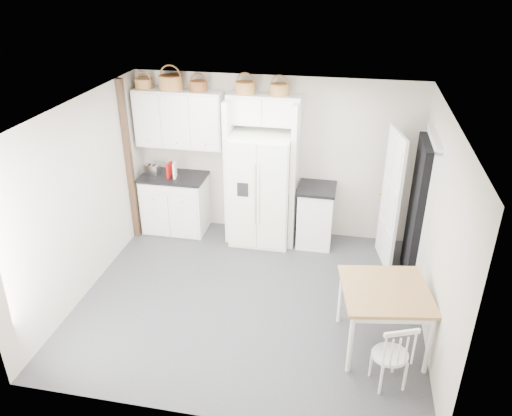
# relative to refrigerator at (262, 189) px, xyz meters

# --- Properties ---
(floor) EXTENTS (4.50, 4.50, 0.00)m
(floor) POSITION_rel_refrigerator_xyz_m (0.15, -1.64, -0.90)
(floor) COLOR #33343B
(floor) RESTS_ON ground
(ceiling) EXTENTS (4.50, 4.50, 0.00)m
(ceiling) POSITION_rel_refrigerator_xyz_m (0.15, -1.64, 1.70)
(ceiling) COLOR white
(ceiling) RESTS_ON wall_back
(wall_back) EXTENTS (4.50, 0.00, 4.50)m
(wall_back) POSITION_rel_refrigerator_xyz_m (0.15, 0.36, 0.40)
(wall_back) COLOR beige
(wall_back) RESTS_ON floor
(wall_left) EXTENTS (0.00, 4.00, 4.00)m
(wall_left) POSITION_rel_refrigerator_xyz_m (-2.10, -1.64, 0.40)
(wall_left) COLOR beige
(wall_left) RESTS_ON floor
(wall_right) EXTENTS (0.00, 4.00, 4.00)m
(wall_right) POSITION_rel_refrigerator_xyz_m (2.40, -1.64, 0.40)
(wall_right) COLOR beige
(wall_right) RESTS_ON floor
(refrigerator) EXTENTS (0.93, 0.75, 1.80)m
(refrigerator) POSITION_rel_refrigerator_xyz_m (0.00, 0.00, 0.00)
(refrigerator) COLOR white
(refrigerator) RESTS_ON floor
(base_cab_left) EXTENTS (1.02, 0.64, 0.94)m
(base_cab_left) POSITION_rel_refrigerator_xyz_m (-1.47, 0.06, -0.43)
(base_cab_left) COLOR white
(base_cab_left) RESTS_ON floor
(base_cab_right) EXTENTS (0.54, 0.64, 0.94)m
(base_cab_right) POSITION_rel_refrigerator_xyz_m (0.87, 0.06, -0.43)
(base_cab_right) COLOR white
(base_cab_right) RESTS_ON floor
(dining_table) EXTENTS (1.12, 1.12, 0.81)m
(dining_table) POSITION_rel_refrigerator_xyz_m (1.85, -2.23, -0.49)
(dining_table) COLOR brown
(dining_table) RESTS_ON floor
(windsor_chair) EXTENTS (0.49, 0.47, 0.79)m
(windsor_chair) POSITION_rel_refrigerator_xyz_m (1.92, -2.82, -0.50)
(windsor_chair) COLOR white
(windsor_chair) RESTS_ON floor
(counter_left) EXTENTS (1.06, 0.69, 0.04)m
(counter_left) POSITION_rel_refrigerator_xyz_m (-1.47, 0.06, 0.07)
(counter_left) COLOR black
(counter_left) RESTS_ON base_cab_left
(counter_right) EXTENTS (0.58, 0.69, 0.04)m
(counter_right) POSITION_rel_refrigerator_xyz_m (0.87, 0.06, 0.06)
(counter_right) COLOR black
(counter_right) RESTS_ON base_cab_right
(toaster) EXTENTS (0.27, 0.18, 0.17)m
(toaster) POSITION_rel_refrigerator_xyz_m (-1.81, 0.00, 0.17)
(toaster) COLOR silver
(toaster) RESTS_ON counter_left
(cookbook_red) EXTENTS (0.06, 0.17, 0.25)m
(cookbook_red) POSITION_rel_refrigerator_xyz_m (-1.50, -0.02, 0.21)
(cookbook_red) COLOR #9F0C0B
(cookbook_red) RESTS_ON counter_left
(cookbook_cream) EXTENTS (0.06, 0.17, 0.25)m
(cookbook_cream) POSITION_rel_refrigerator_xyz_m (-1.41, -0.02, 0.21)
(cookbook_cream) COLOR silver
(cookbook_cream) RESTS_ON counter_left
(basket_upper_a) EXTENTS (0.26, 0.26, 0.15)m
(basket_upper_a) POSITION_rel_refrigerator_xyz_m (-1.89, 0.19, 1.53)
(basket_upper_a) COLOR olive
(basket_upper_a) RESTS_ON upper_cabinet
(basket_upper_b) EXTENTS (0.36, 0.36, 0.21)m
(basket_upper_b) POSITION_rel_refrigerator_xyz_m (-1.44, 0.19, 1.56)
(basket_upper_b) COLOR olive
(basket_upper_b) RESTS_ON upper_cabinet
(basket_upper_c) EXTENTS (0.27, 0.27, 0.15)m
(basket_upper_c) POSITION_rel_refrigerator_xyz_m (-1.01, 0.19, 1.53)
(basket_upper_c) COLOR brown
(basket_upper_c) RESTS_ON upper_cabinet
(basket_bridge_a) EXTENTS (0.30, 0.30, 0.17)m
(basket_bridge_a) POSITION_rel_refrigerator_xyz_m (-0.29, 0.19, 1.54)
(basket_bridge_a) COLOR olive
(basket_bridge_a) RESTS_ON bridge_cabinet
(basket_bridge_b) EXTENTS (0.29, 0.29, 0.16)m
(basket_bridge_b) POSITION_rel_refrigerator_xyz_m (0.22, 0.19, 1.53)
(basket_bridge_b) COLOR olive
(basket_bridge_b) RESTS_ON bridge_cabinet
(upper_cabinet) EXTENTS (1.40, 0.34, 0.90)m
(upper_cabinet) POSITION_rel_refrigerator_xyz_m (-1.35, 0.19, 1.00)
(upper_cabinet) COLOR white
(upper_cabinet) RESTS_ON wall_back
(bridge_cabinet) EXTENTS (1.12, 0.34, 0.45)m
(bridge_cabinet) POSITION_rel_refrigerator_xyz_m (-0.00, 0.19, 1.23)
(bridge_cabinet) COLOR white
(bridge_cabinet) RESTS_ON wall_back
(fridge_panel_left) EXTENTS (0.08, 0.60, 2.30)m
(fridge_panel_left) POSITION_rel_refrigerator_xyz_m (-0.51, 0.06, 0.25)
(fridge_panel_left) COLOR white
(fridge_panel_left) RESTS_ON floor
(fridge_panel_right) EXTENTS (0.08, 0.60, 2.30)m
(fridge_panel_right) POSITION_rel_refrigerator_xyz_m (0.51, 0.06, 0.25)
(fridge_panel_right) COLOR white
(fridge_panel_right) RESTS_ON floor
(trim_post) EXTENTS (0.09, 0.09, 2.60)m
(trim_post) POSITION_rel_refrigerator_xyz_m (-2.05, -0.29, 0.40)
(trim_post) COLOR #331E14
(trim_post) RESTS_ON floor
(doorway_void) EXTENTS (0.18, 0.85, 2.05)m
(doorway_void) POSITION_rel_refrigerator_xyz_m (2.31, -0.64, 0.13)
(doorway_void) COLOR black
(doorway_void) RESTS_ON floor
(door_slab) EXTENTS (0.21, 0.79, 2.05)m
(door_slab) POSITION_rel_refrigerator_xyz_m (1.95, -0.31, 0.13)
(door_slab) COLOR white
(door_slab) RESTS_ON floor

